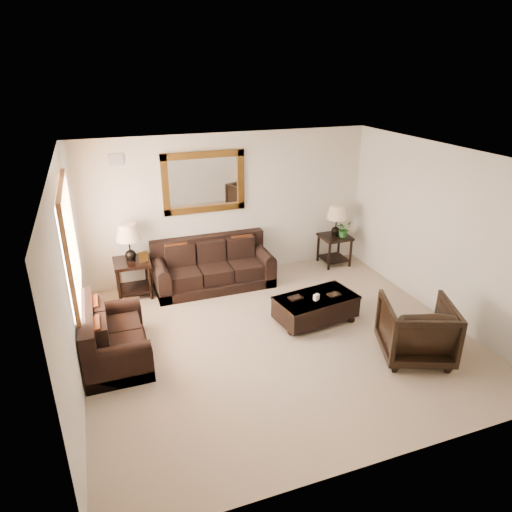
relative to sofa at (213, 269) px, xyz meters
name	(u,v)px	position (x,y,z in m)	size (l,w,h in m)	color
room	(280,255)	(0.45, -2.08, 1.03)	(5.51, 5.01, 2.71)	gray
window	(71,244)	(-2.25, -1.18, 1.23)	(0.07, 1.96, 1.66)	white
mirror	(204,182)	(0.00, 0.39, 1.53)	(1.50, 0.06, 1.10)	#552E11
air_vent	(116,160)	(-1.45, 0.40, 2.03)	(0.25, 0.02, 0.18)	#999999
sofa	(213,269)	(0.00, 0.00, 0.00)	(2.13, 0.92, 0.87)	black
loveseat	(111,340)	(-1.91, -1.77, -0.02)	(0.85, 1.44, 0.81)	black
end_table_left	(130,250)	(-1.42, 0.08, 0.55)	(0.61, 0.61, 1.34)	black
end_table_right	(336,226)	(2.58, 0.10, 0.49)	(0.56, 0.56, 1.24)	black
coffee_table	(316,306)	(1.20, -1.81, -0.05)	(1.36, 0.87, 0.54)	black
armchair	(417,327)	(2.06, -3.13, 0.15)	(0.91, 0.85, 0.94)	black
potted_plant	(344,231)	(2.70, 0.00, 0.43)	(0.30, 0.33, 0.26)	#235F20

